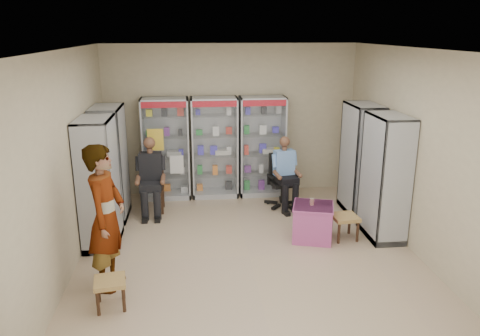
{
  "coord_description": "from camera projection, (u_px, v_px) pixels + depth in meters",
  "views": [
    {
      "loc": [
        -0.81,
        -6.26,
        3.25
      ],
      "look_at": [
        -0.06,
        0.7,
        1.17
      ],
      "focal_mm": 35.0,
      "sensor_mm": 36.0,
      "label": 1
    }
  ],
  "objects": [
    {
      "name": "floor",
      "position": [
        249.0,
        256.0,
        6.98
      ],
      "size": [
        6.0,
        6.0,
        0.0
      ],
      "primitive_type": "plane",
      "color": "tan",
      "rests_on": "ground"
    },
    {
      "name": "room_shell",
      "position": [
        250.0,
        127.0,
        6.42
      ],
      "size": [
        5.02,
        6.02,
        3.01
      ],
      "color": "tan",
      "rests_on": "ground"
    },
    {
      "name": "cabinet_back_left",
      "position": [
        166.0,
        149.0,
        9.16
      ],
      "size": [
        0.9,
        0.5,
        2.0
      ],
      "primitive_type": "cube",
      "color": "#A2A4A9",
      "rests_on": "floor"
    },
    {
      "name": "cabinet_back_mid",
      "position": [
        215.0,
        148.0,
        9.26
      ],
      "size": [
        0.9,
        0.5,
        2.0
      ],
      "primitive_type": "cube",
      "color": "#B6B9BD",
      "rests_on": "floor"
    },
    {
      "name": "cabinet_back_right",
      "position": [
        262.0,
        147.0,
        9.36
      ],
      "size": [
        0.9,
        0.5,
        2.0
      ],
      "primitive_type": "cube",
      "color": "#B2B3BA",
      "rests_on": "floor"
    },
    {
      "name": "cabinet_right_far",
      "position": [
        361.0,
        159.0,
        8.45
      ],
      "size": [
        0.9,
        0.5,
        2.0
      ],
      "primitive_type": "cube",
      "rotation": [
        0.0,
        0.0,
        1.57
      ],
      "color": "#B9BDC1",
      "rests_on": "floor"
    },
    {
      "name": "cabinet_right_near",
      "position": [
        385.0,
        178.0,
        7.4
      ],
      "size": [
        0.9,
        0.5,
        2.0
      ],
      "primitive_type": "cube",
      "rotation": [
        0.0,
        0.0,
        1.57
      ],
      "color": "#B7B9BF",
      "rests_on": "floor"
    },
    {
      "name": "cabinet_left_far",
      "position": [
        110.0,
        163.0,
        8.18
      ],
      "size": [
        0.9,
        0.5,
        2.0
      ],
      "primitive_type": "cube",
      "rotation": [
        0.0,
        0.0,
        -1.57
      ],
      "color": "silver",
      "rests_on": "floor"
    },
    {
      "name": "cabinet_left_near",
      "position": [
        99.0,
        183.0,
        7.13
      ],
      "size": [
        0.9,
        0.5,
        2.0
      ],
      "primitive_type": "cube",
      "rotation": [
        0.0,
        0.0,
        -1.57
      ],
      "color": "#9D9EA4",
      "rests_on": "floor"
    },
    {
      "name": "wooden_chair",
      "position": [
        152.0,
        187.0,
        8.59
      ],
      "size": [
        0.42,
        0.42,
        0.94
      ],
      "primitive_type": "cube",
      "color": "#2F2212",
      "rests_on": "floor"
    },
    {
      "name": "seated_customer",
      "position": [
        151.0,
        177.0,
        8.49
      ],
      "size": [
        0.44,
        0.6,
        1.34
      ],
      "primitive_type": null,
      "color": "black",
      "rests_on": "floor"
    },
    {
      "name": "office_chair",
      "position": [
        283.0,
        180.0,
        8.85
      ],
      "size": [
        0.65,
        0.65,
        1.01
      ],
      "primitive_type": "cube",
      "rotation": [
        0.0,
        0.0,
        0.21
      ],
      "color": "black",
      "rests_on": "floor"
    },
    {
      "name": "seated_shopkeeper",
      "position": [
        283.0,
        174.0,
        8.77
      ],
      "size": [
        0.53,
        0.66,
        1.29
      ],
      "primitive_type": null,
      "rotation": [
        0.0,
        0.0,
        0.21
      ],
      "color": "#75C0E7",
      "rests_on": "floor"
    },
    {
      "name": "pink_trunk",
      "position": [
        313.0,
        222.0,
        7.48
      ],
      "size": [
        0.74,
        0.73,
        0.58
      ],
      "primitive_type": "cube",
      "rotation": [
        0.0,
        0.0,
        -0.28
      ],
      "color": "#B0467C",
      "rests_on": "floor"
    },
    {
      "name": "tea_glass",
      "position": [
        312.0,
        202.0,
        7.39
      ],
      "size": [
        0.07,
        0.07,
        0.11
      ],
      "primitive_type": "cylinder",
      "color": "#5D1407",
      "rests_on": "pink_trunk"
    },
    {
      "name": "woven_stool_a",
      "position": [
        344.0,
        227.0,
        7.53
      ],
      "size": [
        0.43,
        0.43,
        0.4
      ],
      "primitive_type": "cube",
      "rotation": [
        0.0,
        0.0,
        0.09
      ],
      "color": "#A88746",
      "rests_on": "floor"
    },
    {
      "name": "woven_stool_b",
      "position": [
        111.0,
        293.0,
        5.66
      ],
      "size": [
        0.42,
        0.42,
        0.37
      ],
      "primitive_type": "cube",
      "rotation": [
        0.0,
        0.0,
        0.15
      ],
      "color": "olive",
      "rests_on": "floor"
    },
    {
      "name": "standing_man",
      "position": [
        106.0,
        217.0,
        5.94
      ],
      "size": [
        0.58,
        0.77,
        1.92
      ],
      "primitive_type": "imported",
      "rotation": [
        0.0,
        0.0,
        1.39
      ],
      "color": "gray",
      "rests_on": "floor"
    }
  ]
}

